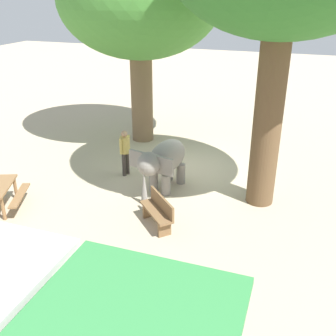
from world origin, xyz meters
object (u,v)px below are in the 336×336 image
object	(u,v)px
shade_tree_secondary	(139,0)
wooden_bench	(158,210)
person_handler	(125,149)
elephant	(163,161)

from	to	relation	value
shade_tree_secondary	wooden_bench	size ratio (longest dim) A/B	6.15
shade_tree_secondary	wooden_bench	distance (m)	8.56
person_handler	wooden_bench	bearing A→B (deg)	-37.24
elephant	person_handler	size ratio (longest dim) A/B	1.43
elephant	shade_tree_secondary	distance (m)	6.60
person_handler	shade_tree_secondary	size ratio (longest dim) A/B	0.21
person_handler	wooden_bench	world-z (taller)	person_handler
shade_tree_secondary	wooden_bench	bearing A→B (deg)	116.26
person_handler	shade_tree_secondary	xyz separation A→B (m)	(0.83, -3.51, 4.59)
person_handler	shade_tree_secondary	distance (m)	5.84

